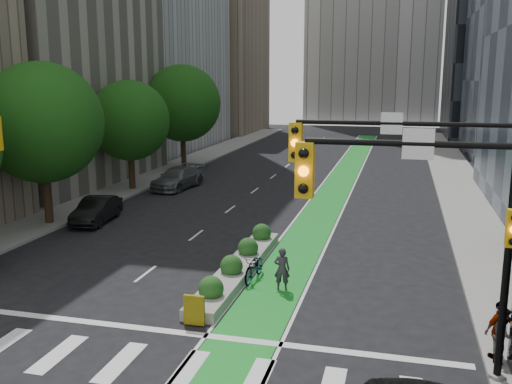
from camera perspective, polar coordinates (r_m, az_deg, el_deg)
The scene contains 18 objects.
ground at distance 18.12m, azimuth -11.90°, elevation -14.89°, with size 160.00×160.00×0.00m, color black.
sidewalk_left at distance 44.62m, azimuth -11.45°, elevation 1.06°, with size 3.60×90.00×0.15m, color gray.
sidewalk_right at distance 40.50m, azimuth 20.24°, elevation -0.48°, with size 3.60×90.00×0.15m, color gray.
bike_lane_paint at distance 45.40m, azimuth 8.51°, elevation 1.25°, with size 2.20×70.00×0.01m, color #198D27.
building_tan_far at distance 85.17m, azimuth -4.64°, elevation 14.83°, with size 14.00×16.00×26.00m, color tan.
building_dark_end at distance 83.65m, azimuth 23.76°, elevation 14.68°, with size 14.00×18.00×28.00m, color black.
tree_mid at distance 32.35m, azimuth -20.58°, elevation 6.50°, with size 6.40×6.40×8.78m.
tree_midfar at distance 40.98m, azimuth -12.53°, elevation 6.98°, with size 5.60×5.60×7.76m.
tree_far at distance 50.05m, azimuth -7.38°, elevation 8.78°, with size 6.60×6.60×9.00m.
signal_right at distance 15.33m, azimuth 18.67°, elevation -1.06°, with size 5.82×0.51×7.20m.
signal_far_right at distance 11.04m, azimuth 21.87°, elevation -6.35°, with size 4.82×0.51×7.20m.
median_planter at distance 23.65m, azimuth -1.73°, elevation -7.27°, with size 1.20×10.26×1.10m.
bicycle at distance 22.88m, azimuth -0.19°, elevation -7.48°, with size 0.72×2.06×1.08m, color gray.
cyclist at distance 21.76m, azimuth 2.61°, elevation -7.69°, with size 0.61×0.40×1.66m, color #332E37.
parked_car_left_mid at distance 32.81m, azimuth -15.67°, elevation -1.75°, with size 1.49×4.28×1.41m, color black.
parked_car_left_far at distance 41.59m, azimuth -7.85°, elevation 1.39°, with size 2.14×5.26×1.53m, color #56585B.
pedestrian_near at distance 17.74m, azimuth 23.49°, elevation -12.92°, with size 0.76×0.59×1.56m, color gray.
pedestrian_far at distance 17.80m, azimuth 23.17°, elevation -12.58°, with size 0.99×0.41×1.69m, color gray.
Camera 1 is at (7.43, -14.48, 7.97)m, focal length 40.00 mm.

